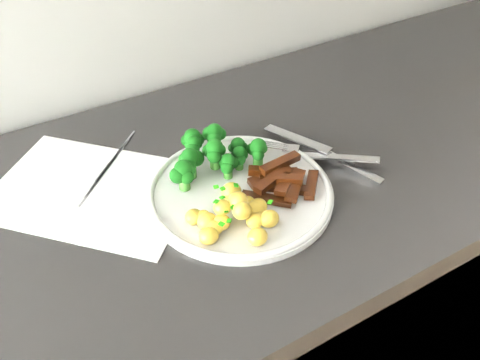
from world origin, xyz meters
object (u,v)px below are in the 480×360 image
at_px(knife, 336,160).
at_px(counter, 212,352).
at_px(beef_strips, 281,180).
at_px(plate, 240,192).
at_px(potatoes, 236,214).
at_px(fork, 323,154).
at_px(recipe_paper, 93,190).
at_px(broccoli, 211,153).

bearing_deg(knife, counter, 165.58).
bearing_deg(beef_strips, plate, 160.26).
height_order(plate, potatoes, potatoes).
xyz_separation_m(counter, potatoes, (0.00, -0.09, 0.46)).
distance_m(potatoes, beef_strips, 0.10).
distance_m(counter, plate, 0.45).
distance_m(potatoes, fork, 0.19).
distance_m(counter, recipe_paper, 0.47).
relative_size(counter, fork, 16.63).
relative_size(broccoli, fork, 1.15).
bearing_deg(knife, recipe_paper, 159.23).
bearing_deg(fork, plate, 179.87).
relative_size(plate, broccoli, 1.70).
xyz_separation_m(plate, potatoes, (-0.04, -0.05, 0.02)).
xyz_separation_m(beef_strips, knife, (0.11, 0.01, -0.01)).
bearing_deg(recipe_paper, knife, -20.77).
bearing_deg(plate, fork, -0.13).
bearing_deg(potatoes, plate, 54.85).
bearing_deg(beef_strips, fork, 12.33).
height_order(potatoes, beef_strips, potatoes).
height_order(plate, fork, fork).
bearing_deg(plate, knife, -4.24).
bearing_deg(broccoli, fork, -21.42).
xyz_separation_m(counter, knife, (0.21, -0.05, 0.44)).
bearing_deg(plate, beef_strips, -19.74).
height_order(broccoli, potatoes, broccoli).
distance_m(plate, broccoli, 0.07).
bearing_deg(potatoes, beef_strips, 18.94).
bearing_deg(recipe_paper, counter, -29.31).
bearing_deg(counter, broccoli, 37.39).
distance_m(plate, fork, 0.15).
distance_m(broccoli, fork, 0.18).
xyz_separation_m(broccoli, potatoes, (-0.02, -0.12, -0.02)).
xyz_separation_m(counter, plate, (0.04, -0.04, 0.44)).
distance_m(broccoli, beef_strips, 0.11).
height_order(recipe_paper, fork, fork).
relative_size(recipe_paper, potatoes, 2.99).
bearing_deg(beef_strips, broccoli, 129.81).
bearing_deg(fork, counter, 167.69).
bearing_deg(plate, broccoli, 101.30).
distance_m(plate, knife, 0.17).
bearing_deg(knife, beef_strips, -175.79).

